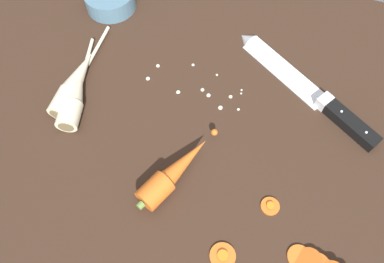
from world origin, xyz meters
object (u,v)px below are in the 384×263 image
object	(u,v)px
chefs_knife	(301,83)
carrot_slice_stray_near	(223,256)
carrot_slice_stray_mid	(270,206)
parsnip_mid_left	(75,83)
parsnip_front	(75,95)
whole_carrot	(173,173)

from	to	relation	value
chefs_knife	carrot_slice_stray_near	bearing A→B (deg)	-97.15
carrot_slice_stray_mid	parsnip_mid_left	bearing A→B (deg)	165.87
parsnip_front	carrot_slice_stray_mid	xyz separation A→B (cm)	(39.81, -7.84, -1.62)
parsnip_mid_left	carrot_slice_stray_near	xyz separation A→B (cm)	(36.21, -20.55, -1.62)
carrot_slice_stray_near	carrot_slice_stray_mid	bearing A→B (deg)	64.02
carrot_slice_stray_near	parsnip_front	bearing A→B (deg)	152.64
chefs_knife	whole_carrot	bearing A→B (deg)	-121.62
chefs_knife	carrot_slice_stray_mid	world-z (taller)	chefs_knife
chefs_knife	parsnip_front	bearing A→B (deg)	-155.39
parsnip_front	carrot_slice_stray_near	xyz separation A→B (cm)	(34.85, -18.03, -1.62)
parsnip_mid_left	carrot_slice_stray_mid	distance (cm)	42.49
parsnip_front	parsnip_mid_left	xyz separation A→B (cm)	(-1.36, 2.52, -0.00)
parsnip_front	carrot_slice_stray_mid	world-z (taller)	parsnip_front
carrot_slice_stray_near	carrot_slice_stray_mid	size ratio (longest dim) A/B	1.31
chefs_knife	parsnip_mid_left	xyz separation A→B (cm)	(-40.73, -15.51, 1.33)
carrot_slice_stray_near	whole_carrot	bearing A→B (deg)	140.98
chefs_knife	carrot_slice_stray_near	world-z (taller)	chefs_knife
parsnip_front	parsnip_mid_left	bearing A→B (deg)	118.36
whole_carrot	parsnip_mid_left	xyz separation A→B (cm)	(-24.41, 10.99, -0.12)
chefs_knife	carrot_slice_stray_mid	distance (cm)	25.88
chefs_knife	parsnip_mid_left	bearing A→B (deg)	-159.16
whole_carrot	parsnip_front	distance (cm)	24.56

